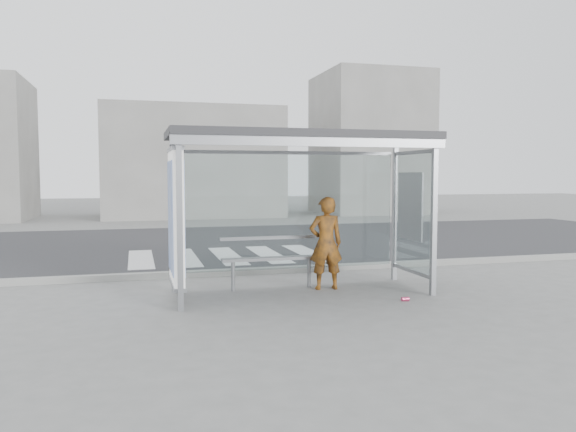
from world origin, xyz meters
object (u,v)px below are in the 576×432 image
object	(u,v)px
person	(326,243)
soda_can	(405,299)
bus_shelter	(278,172)
bench	(271,258)

from	to	relation	value
person	soda_can	distance (m)	1.66
bus_shelter	soda_can	size ratio (longest dim) A/B	35.48
person	bus_shelter	bearing A→B (deg)	14.68
bus_shelter	bench	distance (m)	1.52
bus_shelter	person	size ratio (longest dim) A/B	2.70
soda_can	person	bearing A→B (deg)	126.68
bus_shelter	bench	world-z (taller)	bus_shelter
bench	soda_can	world-z (taller)	bench
bench	person	bearing A→B (deg)	-17.60
bus_shelter	soda_can	xyz separation A→B (m)	(1.75, -1.03, -1.95)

